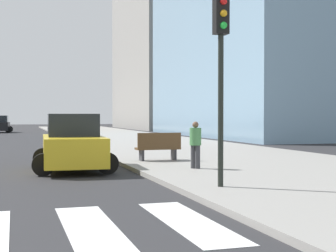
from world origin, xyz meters
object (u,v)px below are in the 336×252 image
Objects in this scene: car_black_nearest at (0,125)px; traffic_light_near_corner at (221,52)px; pedestrian_waiting_east at (195,143)px; park_bench at (158,147)px; car_yellow_second at (73,144)px.

car_black_nearest is 49.68m from traffic_light_near_corner.
pedestrian_waiting_east is (0.91, 4.35, -2.53)m from traffic_light_near_corner.
traffic_light_near_corner is at bearing -50.52° from pedestrian_waiting_east.
traffic_light_near_corner is 8.19m from park_bench.
traffic_light_near_corner is at bearing 100.35° from car_black_nearest.
car_black_nearest reaches higher than park_bench.
car_yellow_second is 7.49m from traffic_light_near_corner.
traffic_light_near_corner is at bearing 175.43° from park_bench.
traffic_light_near_corner reaches higher than park_bench.
car_yellow_second is at bearing 109.86° from park_bench.
traffic_light_near_corner is 3.03× the size of pedestrian_waiting_east.
car_black_nearest is at bearing 150.66° from pedestrian_waiting_east.
car_yellow_second is 4.39m from pedestrian_waiting_east.
car_yellow_second reaches higher than pedestrian_waiting_east.
car_black_nearest is at bearing -82.53° from car_yellow_second.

